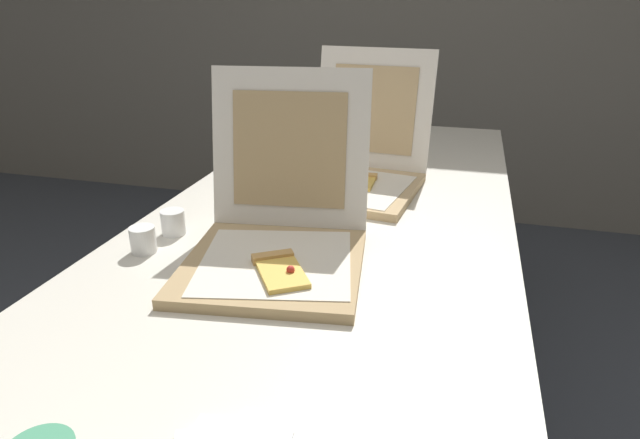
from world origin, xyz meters
TOP-DOWN VIEW (x-y plane):
  - table at (0.00, 0.61)m, footprint 0.90×2.21m
  - pizza_box_front at (-0.04, 0.34)m, footprint 0.41×0.47m
  - pizza_box_middle at (0.02, 0.85)m, footprint 0.40×0.45m
  - cup_white_near_left at (-0.34, 0.30)m, footprint 0.06×0.06m
  - cup_white_mid at (-0.27, 0.69)m, footprint 0.06×0.06m
  - cup_white_far at (-0.24, 0.96)m, footprint 0.06×0.06m
  - cup_white_near_center at (-0.33, 0.41)m, footprint 0.06×0.06m

SIDE VIEW (x-z plane):
  - table at x=0.00m, z-range 0.33..1.09m
  - cup_white_near_left at x=-0.34m, z-range 0.76..0.82m
  - cup_white_mid at x=-0.27m, z-range 0.76..0.82m
  - cup_white_far at x=-0.24m, z-range 0.76..0.82m
  - cup_white_near_center at x=-0.33m, z-range 0.76..0.82m
  - pizza_box_front at x=-0.04m, z-range 0.63..1.00m
  - pizza_box_middle at x=0.02m, z-range 0.63..1.00m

